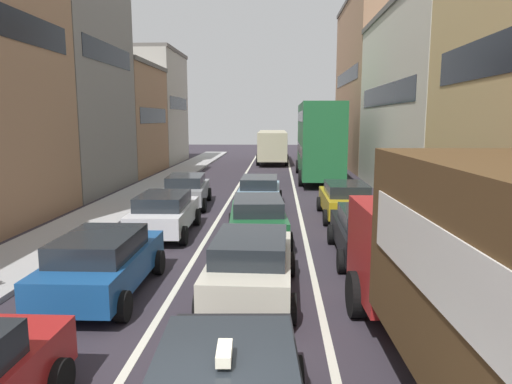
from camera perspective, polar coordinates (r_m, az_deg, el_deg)
The scene contains 16 objects.
sidewalk_left at distance 25.17m, azimuth -14.50°, elevation -0.48°, with size 2.60×64.00×0.14m, color #A8A8A8.
lane_stripe_left at distance 24.18m, azimuth -3.10°, elevation -0.74°, with size 0.16×60.00×0.01m, color silver.
lane_stripe_right at distance 24.07m, azimuth 4.98°, elevation -0.81°, with size 0.16×60.00×0.01m, color silver.
building_row_left at distance 28.70m, azimuth -24.13°, elevation 11.45°, with size 7.20×43.90×14.01m.
building_row_right at distance 28.62m, azimuth 21.90°, elevation 12.02°, with size 7.20×43.90×13.95m.
removalist_box_truck at distance 7.33m, azimuth 26.59°, elevation -8.75°, with size 2.92×7.78×3.58m.
sedan_centre_lane_second at distance 10.81m, azimuth -0.59°, elevation -8.72°, with size 2.15×4.34×1.49m.
wagon_left_lane_second at distance 11.47m, azimuth -18.28°, elevation -8.14°, with size 2.09×4.32×1.49m.
hatchback_centre_lane_third at distance 15.67m, azimuth 0.23°, elevation -3.13°, with size 2.30×4.41×1.49m.
sedan_left_lane_third at distance 16.80m, azimuth -11.16°, elevation -2.48°, with size 2.15×4.34×1.49m.
coupe_centre_lane_fourth at distance 21.20m, azimuth 0.44°, elevation 0.06°, with size 2.06×4.30×1.49m.
sedan_left_lane_fourth at distance 22.03m, azimuth -8.52°, elevation 0.30°, with size 2.30×4.41×1.49m.
sedan_right_lane_behind_truck at distance 14.11m, azimuth 13.57°, elevation -4.75°, with size 2.12×4.33×1.49m.
wagon_right_lane_far at distance 19.51m, azimuth 10.90°, elevation -0.88°, with size 2.06×4.30×1.49m.
bus_mid_queue_primary at distance 31.49m, azimuth 7.69°, elevation 6.62°, with size 2.90×10.53×5.06m.
bus_far_queue_secondary at distance 43.85m, azimuth 2.02°, elevation 5.94°, with size 2.90×10.53×2.90m.
Camera 1 is at (0.77, -3.70, 4.09)m, focal length 32.65 mm.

